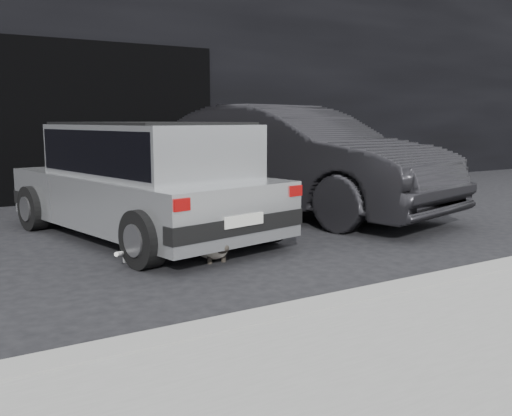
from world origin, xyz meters
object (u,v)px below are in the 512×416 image
second_car (292,160)px  cat_white (144,239)px  silver_hatchback (145,175)px  cat_siamese (211,246)px

second_car → cat_white: bearing=-167.2°
silver_hatchback → cat_white: (-0.39, -0.94, -0.52)m
cat_white → silver_hatchback: bearing=124.0°
cat_siamese → second_car: bearing=-138.3°
second_car → cat_white: (-2.78, -1.45, -0.58)m
silver_hatchback → cat_siamese: 1.48m
second_car → cat_white: second_car is taller
silver_hatchback → cat_siamese: bearing=-95.5°
cat_siamese → cat_white: 0.66m
silver_hatchback → cat_white: bearing=-123.4°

